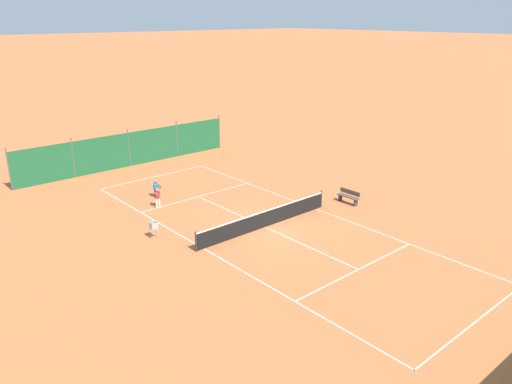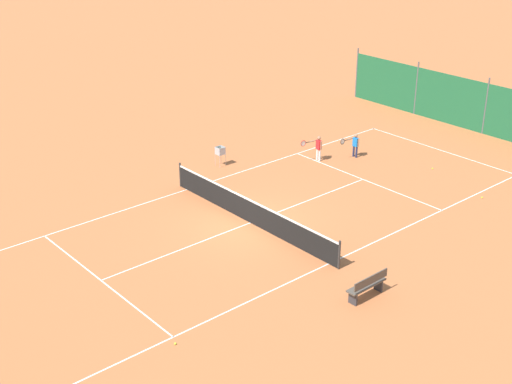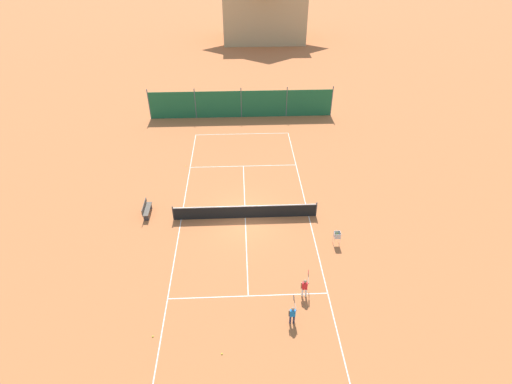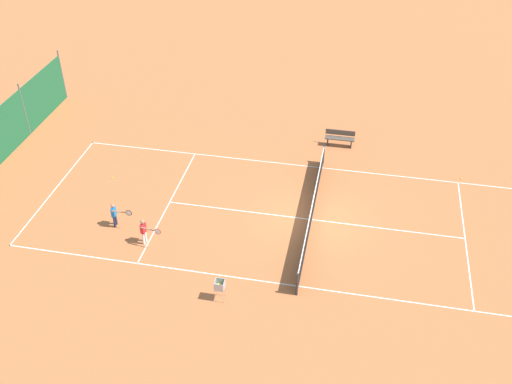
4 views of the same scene
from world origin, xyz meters
name	(u,v)px [view 2 (image 2 of 4)]	position (x,y,z in m)	size (l,w,h in m)	color
ground_plane	(250,223)	(0.00, 0.00, 0.00)	(600.00, 600.00, 0.00)	#BC6638
court_line_markings	(250,223)	(0.00, 0.00, 0.00)	(8.25, 23.85, 0.01)	white
tennis_net	(250,211)	(0.00, 0.00, 0.50)	(9.18, 0.08, 1.06)	#2D2D2D
windscreen_fence_near	(485,109)	(0.00, -15.50, 1.31)	(17.28, 0.08, 2.90)	#1E6038
player_far_service	(355,144)	(2.04, -8.08, 0.67)	(0.39, 0.97, 1.13)	#23284C
player_near_service	(318,147)	(2.86, -6.48, 0.69)	(0.51, 0.97, 1.18)	white
tennis_ball_by_net_left	(482,197)	(-4.48, -8.60, 0.03)	(0.07, 0.07, 0.07)	#CCE033
tennis_ball_near_corner	(433,169)	(-1.26, -9.63, 0.03)	(0.07, 0.07, 0.07)	#CCE033
tennis_ball_alley_left	(175,344)	(-4.43, 6.56, 0.03)	(0.07, 0.07, 0.07)	#CCE033
ball_hopper	(220,152)	(5.30, -2.74, 0.66)	(0.36, 0.36, 0.89)	#B7B7BC
courtside_bench	(367,285)	(-6.34, 0.64, 0.45)	(0.36, 1.50, 0.84)	#51473D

